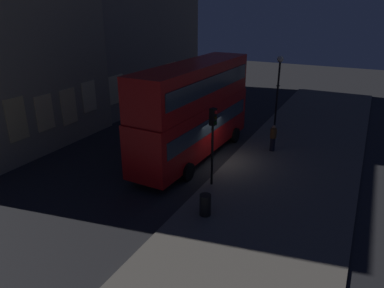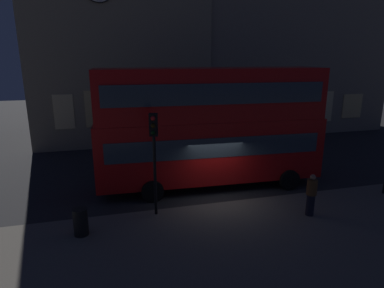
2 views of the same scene
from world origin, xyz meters
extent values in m
plane|color=#232326|center=(0.00, 0.00, 0.00)|extent=(80.00, 80.00, 0.00)
cube|color=#5B564F|center=(0.00, -4.24, 0.06)|extent=(44.00, 7.26, 0.12)
cube|color=#E5C67F|center=(-5.37, 9.93, 2.80)|extent=(1.27, 0.06, 2.47)
cube|color=#F2D18C|center=(-3.38, 9.93, 2.66)|extent=(1.27, 0.06, 2.17)
cube|color=#F2D18C|center=(-1.40, 9.93, 2.56)|extent=(1.27, 0.06, 2.34)
cube|color=#F9E09E|center=(0.58, 9.93, 2.79)|extent=(1.27, 0.06, 2.11)
cube|color=gray|center=(9.66, 14.62, 8.87)|extent=(17.94, 8.81, 17.74)
cube|color=#F9E09E|center=(3.92, 10.19, 2.60)|extent=(1.84, 0.06, 2.17)
cube|color=#F9E09E|center=(6.79, 10.19, 2.42)|extent=(1.84, 0.06, 1.89)
cube|color=#F9E09E|center=(9.66, 10.19, 2.29)|extent=(1.84, 0.06, 1.82)
cube|color=#F9E09E|center=(12.53, 10.19, 2.26)|extent=(1.84, 0.06, 2.47)
cube|color=#E5C67F|center=(15.40, 10.19, 2.21)|extent=(1.84, 0.06, 1.99)
cube|color=#B20F0F|center=(0.15, 1.55, 1.94)|extent=(10.73, 2.84, 2.89)
cube|color=#B20F0F|center=(0.15, 1.55, 4.56)|extent=(10.52, 2.79, 2.33)
cube|color=#2D3842|center=(0.15, 1.55, 2.30)|extent=(9.88, 2.87, 0.90)
cube|color=#2D3842|center=(0.15, 1.55, 4.67)|extent=(9.88, 2.87, 0.90)
cube|color=#F2D84C|center=(5.41, 1.34, 5.20)|extent=(0.14, 1.45, 0.44)
sphere|color=white|center=(5.52, 2.12, 0.84)|extent=(0.24, 0.24, 0.24)
sphere|color=white|center=(5.45, 0.55, 0.84)|extent=(0.24, 0.24, 0.24)
cylinder|color=black|center=(3.81, 2.66, 0.49)|extent=(1.00, 0.28, 0.99)
cylinder|color=black|center=(3.71, 0.14, 0.49)|extent=(1.00, 0.28, 0.99)
cylinder|color=black|center=(-2.73, 2.92, 0.49)|extent=(1.00, 0.28, 0.99)
cylinder|color=black|center=(-2.83, 0.41, 0.49)|extent=(1.00, 0.28, 0.99)
cylinder|color=black|center=(-2.89, -0.98, 1.73)|extent=(0.12, 0.12, 3.21)
cube|color=black|center=(-2.89, -0.98, 3.76)|extent=(0.37, 0.32, 0.85)
sphere|color=red|center=(-2.92, -1.12, 4.03)|extent=(0.17, 0.17, 0.17)
sphere|color=black|center=(-2.92, -1.12, 3.76)|extent=(0.17, 0.17, 0.17)
sphere|color=black|center=(-2.92, -1.12, 3.49)|extent=(0.17, 0.17, 0.17)
cylinder|color=black|center=(7.59, -1.56, 2.56)|extent=(0.14, 0.14, 4.88)
torus|color=black|center=(7.59, -1.56, 3.31)|extent=(0.28, 0.28, 0.06)
sphere|color=#F9EFC6|center=(7.59, -1.56, 5.21)|extent=(0.47, 0.47, 0.47)
cylinder|color=black|center=(3.00, -2.59, 0.56)|extent=(0.32, 0.32, 0.87)
cylinder|color=#513319|center=(3.00, -2.59, 1.30)|extent=(0.40, 0.40, 0.61)
sphere|color=#8C664C|center=(3.00, -2.59, 1.71)|extent=(0.22, 0.22, 0.22)
cylinder|color=black|center=(-5.67, -1.88, 0.61)|extent=(0.51, 0.51, 0.99)
camera|label=1|loc=(-18.21, -7.50, 8.86)|focal=33.66mm
camera|label=2|loc=(-4.46, -12.83, 6.20)|focal=30.45mm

